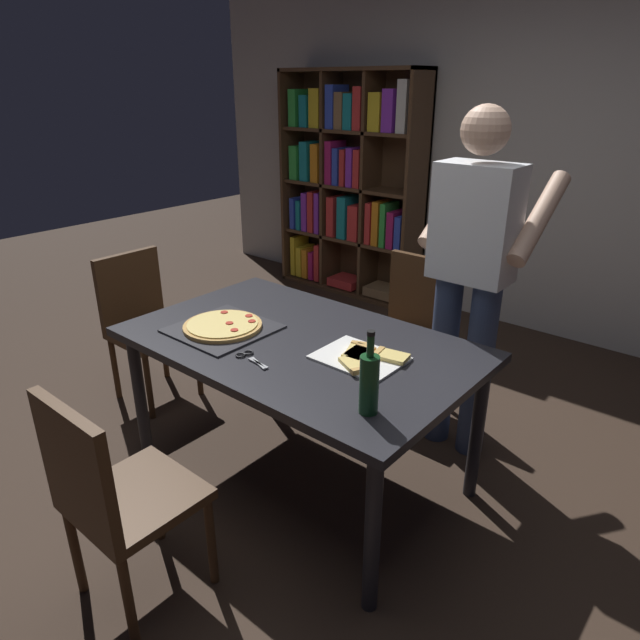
{
  "coord_description": "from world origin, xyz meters",
  "views": [
    {
      "loc": [
        1.57,
        -1.71,
        1.83
      ],
      "look_at": [
        0.0,
        0.15,
        0.8
      ],
      "focal_mm": 31.5,
      "sensor_mm": 36.0,
      "label": 1
    }
  ],
  "objects_px": {
    "chair_far_side": "(410,323)",
    "chair_left_end": "(143,318)",
    "wine_bottle": "(369,382)",
    "dining_table": "(299,354)",
    "chair_near_camera": "(112,492)",
    "person_serving_pizza": "(472,268)",
    "kitchen_scissors": "(249,357)",
    "pepperoni_pizza_on_tray": "(223,327)",
    "bookshelf": "(349,184)"
  },
  "relations": [
    {
      "from": "bookshelf",
      "to": "person_serving_pizza",
      "type": "distance_m",
      "value": 2.56
    },
    {
      "from": "bookshelf",
      "to": "kitchen_scissors",
      "type": "height_order",
      "value": "bookshelf"
    },
    {
      "from": "dining_table",
      "to": "wine_bottle",
      "type": "relative_size",
      "value": 5.07
    },
    {
      "from": "dining_table",
      "to": "chair_near_camera",
      "type": "bearing_deg",
      "value": -90.0
    },
    {
      "from": "dining_table",
      "to": "person_serving_pizza",
      "type": "bearing_deg",
      "value": 59.22
    },
    {
      "from": "chair_far_side",
      "to": "bookshelf",
      "type": "distance_m",
      "value": 2.12
    },
    {
      "from": "pepperoni_pizza_on_tray",
      "to": "chair_near_camera",
      "type": "bearing_deg",
      "value": -67.05
    },
    {
      "from": "person_serving_pizza",
      "to": "kitchen_scissors",
      "type": "bearing_deg",
      "value": -115.25
    },
    {
      "from": "chair_left_end",
      "to": "pepperoni_pizza_on_tray",
      "type": "height_order",
      "value": "chair_left_end"
    },
    {
      "from": "dining_table",
      "to": "person_serving_pizza",
      "type": "distance_m",
      "value": 0.94
    },
    {
      "from": "chair_far_side",
      "to": "kitchen_scissors",
      "type": "bearing_deg",
      "value": -91.61
    },
    {
      "from": "dining_table",
      "to": "wine_bottle",
      "type": "height_order",
      "value": "wine_bottle"
    },
    {
      "from": "chair_far_side",
      "to": "chair_left_end",
      "type": "height_order",
      "value": "same"
    },
    {
      "from": "chair_far_side",
      "to": "wine_bottle",
      "type": "relative_size",
      "value": 2.85
    },
    {
      "from": "chair_far_side",
      "to": "chair_near_camera",
      "type": "bearing_deg",
      "value": -90.0
    },
    {
      "from": "chair_far_side",
      "to": "pepperoni_pizza_on_tray",
      "type": "relative_size",
      "value": 2.08
    },
    {
      "from": "dining_table",
      "to": "kitchen_scissors",
      "type": "relative_size",
      "value": 8.08
    },
    {
      "from": "pepperoni_pizza_on_tray",
      "to": "kitchen_scissors",
      "type": "xyz_separation_m",
      "value": [
        0.32,
        -0.13,
        -0.01
      ]
    },
    {
      "from": "bookshelf",
      "to": "pepperoni_pizza_on_tray",
      "type": "xyz_separation_m",
      "value": [
        1.18,
        -2.52,
        -0.22
      ]
    },
    {
      "from": "chair_far_side",
      "to": "person_serving_pizza",
      "type": "height_order",
      "value": "person_serving_pizza"
    },
    {
      "from": "bookshelf",
      "to": "pepperoni_pizza_on_tray",
      "type": "bearing_deg",
      "value": -64.89
    },
    {
      "from": "chair_near_camera",
      "to": "pepperoni_pizza_on_tray",
      "type": "bearing_deg",
      "value": 112.95
    },
    {
      "from": "chair_left_end",
      "to": "pepperoni_pizza_on_tray",
      "type": "bearing_deg",
      "value": -8.95
    },
    {
      "from": "dining_table",
      "to": "wine_bottle",
      "type": "distance_m",
      "value": 0.69
    },
    {
      "from": "pepperoni_pizza_on_tray",
      "to": "kitchen_scissors",
      "type": "relative_size",
      "value": 2.18
    },
    {
      "from": "wine_bottle",
      "to": "kitchen_scissors",
      "type": "height_order",
      "value": "wine_bottle"
    },
    {
      "from": "chair_far_side",
      "to": "person_serving_pizza",
      "type": "bearing_deg",
      "value": -25.93
    },
    {
      "from": "chair_far_side",
      "to": "kitchen_scissors",
      "type": "distance_m",
      "value": 1.28
    },
    {
      "from": "chair_near_camera",
      "to": "pepperoni_pizza_on_tray",
      "type": "xyz_separation_m",
      "value": [
        -0.35,
        0.83,
        0.25
      ]
    },
    {
      "from": "chair_near_camera",
      "to": "person_serving_pizza",
      "type": "xyz_separation_m",
      "value": [
        0.45,
        1.74,
        0.49
      ]
    },
    {
      "from": "bookshelf",
      "to": "dining_table",
      "type": "bearing_deg",
      "value": -57.12
    },
    {
      "from": "bookshelf",
      "to": "wine_bottle",
      "type": "bearing_deg",
      "value": -51.35
    },
    {
      "from": "chair_left_end",
      "to": "bookshelf",
      "type": "relative_size",
      "value": 0.46
    },
    {
      "from": "person_serving_pizza",
      "to": "wine_bottle",
      "type": "height_order",
      "value": "person_serving_pizza"
    },
    {
      "from": "chair_left_end",
      "to": "pepperoni_pizza_on_tray",
      "type": "xyz_separation_m",
      "value": [
        0.93,
        -0.15,
        0.25
      ]
    },
    {
      "from": "kitchen_scissors",
      "to": "chair_left_end",
      "type": "bearing_deg",
      "value": 167.61
    },
    {
      "from": "chair_left_end",
      "to": "kitchen_scissors",
      "type": "relative_size",
      "value": 4.54
    },
    {
      "from": "wine_bottle",
      "to": "dining_table",
      "type": "bearing_deg",
      "value": 153.97
    },
    {
      "from": "dining_table",
      "to": "chair_near_camera",
      "type": "height_order",
      "value": "chair_near_camera"
    },
    {
      "from": "chair_far_side",
      "to": "wine_bottle",
      "type": "bearing_deg",
      "value": -64.88
    },
    {
      "from": "dining_table",
      "to": "chair_left_end",
      "type": "distance_m",
      "value": 1.3
    },
    {
      "from": "chair_left_end",
      "to": "kitchen_scissors",
      "type": "xyz_separation_m",
      "value": [
        1.25,
        -0.27,
        0.24
      ]
    },
    {
      "from": "person_serving_pizza",
      "to": "kitchen_scissors",
      "type": "height_order",
      "value": "person_serving_pizza"
    },
    {
      "from": "chair_near_camera",
      "to": "bookshelf",
      "type": "distance_m",
      "value": 3.72
    },
    {
      "from": "dining_table",
      "to": "chair_near_camera",
      "type": "relative_size",
      "value": 1.78
    },
    {
      "from": "chair_near_camera",
      "to": "bookshelf",
      "type": "relative_size",
      "value": 0.46
    },
    {
      "from": "person_serving_pizza",
      "to": "wine_bottle",
      "type": "xyz_separation_m",
      "value": [
        0.14,
        -1.05,
        -0.13
      ]
    },
    {
      "from": "chair_left_end",
      "to": "chair_near_camera",
      "type": "bearing_deg",
      "value": -37.31
    },
    {
      "from": "dining_table",
      "to": "chair_left_end",
      "type": "xyz_separation_m",
      "value": [
        -1.29,
        0.0,
        -0.17
      ]
    },
    {
      "from": "chair_far_side",
      "to": "chair_left_end",
      "type": "bearing_deg",
      "value": -142.69
    }
  ]
}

